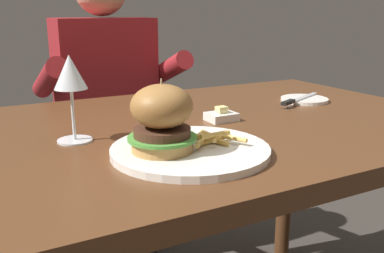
# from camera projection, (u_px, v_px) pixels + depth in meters

# --- Properties ---
(dining_table) EXTENTS (1.41, 0.85, 0.74)m
(dining_table) POSITION_uv_depth(u_px,v_px,m) (186.00, 158.00, 1.05)
(dining_table) COLOR #56331C
(dining_table) RESTS_ON ground
(main_plate) EXTENTS (0.30, 0.30, 0.01)m
(main_plate) POSITION_uv_depth(u_px,v_px,m) (190.00, 150.00, 0.82)
(main_plate) COLOR white
(main_plate) RESTS_ON dining_table
(burger_sandwich) EXTENTS (0.13, 0.13, 0.13)m
(burger_sandwich) POSITION_uv_depth(u_px,v_px,m) (162.00, 118.00, 0.77)
(burger_sandwich) COLOR #B78447
(burger_sandwich) RESTS_ON main_plate
(fries_pile) EXTENTS (0.12, 0.09, 0.03)m
(fries_pile) POSITION_uv_depth(u_px,v_px,m) (211.00, 138.00, 0.83)
(fries_pile) COLOR gold
(fries_pile) RESTS_ON main_plate
(wine_glass) EXTENTS (0.07, 0.07, 0.18)m
(wine_glass) POSITION_uv_depth(u_px,v_px,m) (70.00, 77.00, 0.86)
(wine_glass) COLOR silver
(wine_glass) RESTS_ON dining_table
(bread_plate) EXTENTS (0.14, 0.14, 0.01)m
(bread_plate) POSITION_uv_depth(u_px,v_px,m) (304.00, 100.00, 1.29)
(bread_plate) COLOR white
(bread_plate) RESTS_ON dining_table
(table_knife) EXTENTS (0.21, 0.10, 0.01)m
(table_knife) POSITION_uv_depth(u_px,v_px,m) (297.00, 99.00, 1.25)
(table_knife) COLOR silver
(table_knife) RESTS_ON bread_plate
(butter_dish) EXTENTS (0.07, 0.06, 0.04)m
(butter_dish) POSITION_uv_depth(u_px,v_px,m) (221.00, 116.00, 1.06)
(butter_dish) COLOR white
(butter_dish) RESTS_ON dining_table
(diner_person) EXTENTS (0.51, 0.36, 1.18)m
(diner_person) POSITION_uv_depth(u_px,v_px,m) (108.00, 127.00, 1.68)
(diner_person) COLOR #282833
(diner_person) RESTS_ON ground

